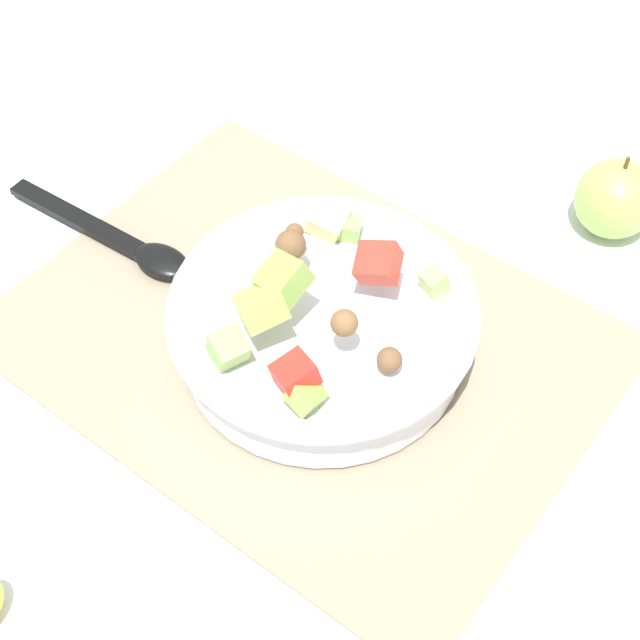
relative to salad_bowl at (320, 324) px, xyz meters
The scene contains 5 objects.
ground_plane 0.05m from the salad_bowl, 168.12° to the left, with size 2.40×2.40×0.00m, color silver.
placemat 0.04m from the salad_bowl, 168.12° to the left, with size 0.48×0.36×0.01m, color gray.
salad_bowl is the anchor object (origin of this frame).
serving_spoon 0.21m from the salad_bowl, behind, with size 0.21×0.04×0.01m.
whole_apple 0.31m from the salad_bowl, 66.43° to the left, with size 0.07×0.07×0.09m.
Camera 1 is at (0.32, -0.40, 0.65)m, focal length 54.52 mm.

